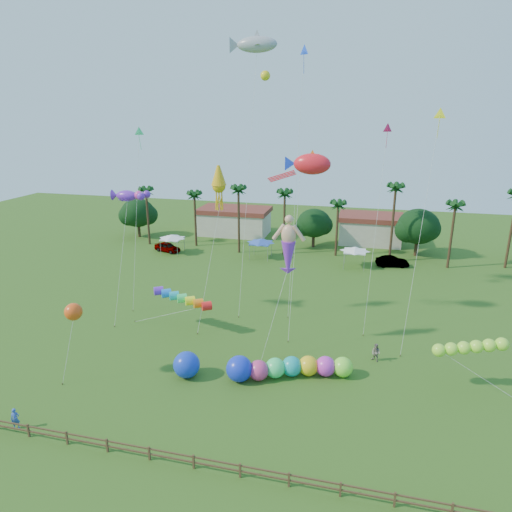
% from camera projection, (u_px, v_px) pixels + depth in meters
% --- Properties ---
extents(ground, '(160.00, 160.00, 0.00)m').
position_uv_depth(ground, '(224.00, 410.00, 33.95)').
color(ground, '#285116').
rests_on(ground, ground).
extents(tree_line, '(69.46, 8.91, 11.00)m').
position_uv_depth(tree_line, '(329.00, 224.00, 72.56)').
color(tree_line, '#3A2819').
rests_on(tree_line, ground).
extents(buildings_row, '(35.00, 7.00, 4.00)m').
position_uv_depth(buildings_row, '(294.00, 227.00, 80.34)').
color(buildings_row, beige).
rests_on(buildings_row, ground).
extents(tent_row, '(31.00, 4.00, 0.60)m').
position_uv_depth(tent_row, '(260.00, 242.00, 68.14)').
color(tent_row, white).
rests_on(tent_row, ground).
extents(fence, '(36.12, 0.12, 1.00)m').
position_uv_depth(fence, '(194.00, 460.00, 28.22)').
color(fence, brown).
rests_on(fence, ground).
extents(car_a, '(4.77, 3.06, 1.51)m').
position_uv_depth(car_a, '(167.00, 247.00, 72.53)').
color(car_a, '#4C4C54').
rests_on(car_a, ground).
extents(car_b, '(4.76, 2.33, 1.50)m').
position_uv_depth(car_b, '(392.00, 262.00, 65.46)').
color(car_b, '#4C4C54').
rests_on(car_b, ground).
extents(spectator_a, '(0.68, 0.59, 1.58)m').
position_uv_depth(spectator_a, '(15.00, 419.00, 31.76)').
color(spectator_a, '#3253AF').
rests_on(spectator_a, ground).
extents(spectator_b, '(1.03, 0.98, 1.67)m').
position_uv_depth(spectator_b, '(376.00, 353.00, 40.42)').
color(spectator_b, gray).
rests_on(spectator_b, ground).
extents(caterpillar_inflatable, '(10.47, 4.96, 2.17)m').
position_uv_depth(caterpillar_inflatable, '(285.00, 368.00, 37.91)').
color(caterpillar_inflatable, '#D6387A').
rests_on(caterpillar_inflatable, ground).
extents(blue_ball, '(2.22, 2.22, 2.22)m').
position_uv_depth(blue_ball, '(187.00, 365.00, 37.97)').
color(blue_ball, '#1637CE').
rests_on(blue_ball, ground).
extents(rainbow_tube, '(10.07, 3.29, 3.56)m').
position_uv_depth(rainbow_tube, '(191.00, 304.00, 44.97)').
color(rainbow_tube, red).
rests_on(rainbow_tube, ground).
extents(green_worm, '(8.74, 1.23, 3.93)m').
position_uv_depth(green_worm, '(439.00, 350.00, 35.88)').
color(green_worm, '#A4F636').
rests_on(green_worm, ground).
extents(orange_ball_kite, '(1.82, 2.27, 6.68)m').
position_uv_depth(orange_ball_kite, '(73.00, 312.00, 36.40)').
color(orange_ball_kite, '#FF4F14').
rests_on(orange_ball_kite, ground).
extents(merman_kite, '(2.86, 5.05, 12.13)m').
position_uv_depth(merman_kite, '(288.00, 249.00, 40.86)').
color(merman_kite, '#DFA17E').
rests_on(merman_kite, ground).
extents(fish_kite, '(5.60, 6.96, 17.56)m').
position_uv_depth(fish_kite, '(312.00, 164.00, 44.14)').
color(fish_kite, '#FE1C27').
rests_on(fish_kite, ground).
extents(shark_kite, '(6.00, 8.37, 28.86)m').
position_uv_depth(shark_kite, '(257.00, 45.00, 46.67)').
color(shark_kite, '#999DA7').
rests_on(shark_kite, ground).
extents(squid_kite, '(2.14, 5.63, 16.34)m').
position_uv_depth(squid_kite, '(219.00, 186.00, 45.34)').
color(squid_kite, gold).
rests_on(squid_kite, ground).
extents(lobster_kite, '(4.18, 4.87, 13.89)m').
position_uv_depth(lobster_kite, '(127.00, 196.00, 46.35)').
color(lobster_kite, purple).
rests_on(lobster_kite, ground).
extents(delta_kite_red, '(1.36, 3.93, 20.27)m').
position_uv_depth(delta_kite_red, '(387.00, 134.00, 42.51)').
color(delta_kite_red, '#E4194E').
rests_on(delta_kite_red, ground).
extents(delta_kite_yellow, '(2.17, 4.56, 21.59)m').
position_uv_depth(delta_kite_yellow, '(439.00, 120.00, 38.77)').
color(delta_kite_yellow, yellow).
rests_on(delta_kite_yellow, ground).
extents(delta_kite_green, '(1.11, 4.06, 19.76)m').
position_uv_depth(delta_kite_green, '(139.00, 136.00, 48.48)').
color(delta_kite_green, '#36E887').
rests_on(delta_kite_green, ground).
extents(delta_kite_blue, '(1.17, 4.37, 27.56)m').
position_uv_depth(delta_kite_blue, '(304.00, 57.00, 44.75)').
color(delta_kite_blue, blue).
rests_on(delta_kite_blue, ground).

